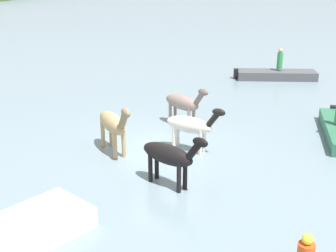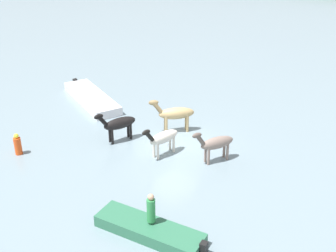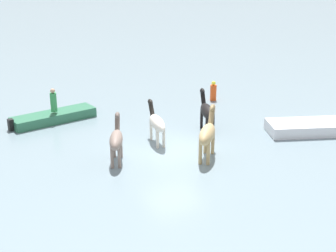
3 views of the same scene
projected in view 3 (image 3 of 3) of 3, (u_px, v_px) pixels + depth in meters
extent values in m
plane|color=gray|center=(173.00, 150.00, 21.53)|extent=(199.44, 199.44, 0.00)
ellipsoid|color=tan|center=(207.00, 134.00, 20.25)|extent=(1.71, 1.90, 0.67)
cylinder|color=tan|center=(205.00, 141.00, 21.02)|extent=(0.15, 0.15, 1.10)
cylinder|color=tan|center=(213.00, 142.00, 20.95)|extent=(0.15, 0.15, 1.10)
cylinder|color=tan|center=(200.00, 151.00, 19.93)|extent=(0.15, 0.15, 1.10)
cylinder|color=tan|center=(208.00, 152.00, 19.86)|extent=(0.15, 0.15, 1.10)
cylinder|color=olive|center=(212.00, 116.00, 21.06)|extent=(0.56, 0.62, 0.73)
ellipsoid|color=olive|center=(213.00, 108.00, 21.15)|extent=(0.52, 0.57, 0.29)
ellipsoid|color=silver|center=(157.00, 123.00, 21.88)|extent=(0.75, 1.82, 0.59)
cylinder|color=silver|center=(151.00, 130.00, 22.48)|extent=(0.13, 0.13, 0.97)
cylinder|color=silver|center=(157.00, 129.00, 22.56)|extent=(0.13, 0.13, 0.97)
cylinder|color=silver|center=(158.00, 138.00, 21.53)|extent=(0.13, 0.13, 0.97)
cylinder|color=silver|center=(164.00, 137.00, 21.61)|extent=(0.13, 0.13, 0.97)
cylinder|color=black|center=(151.00, 109.00, 22.58)|extent=(0.28, 0.56, 0.65)
ellipsoid|color=black|center=(150.00, 102.00, 22.66)|extent=(0.27, 0.51, 0.26)
ellipsoid|color=black|center=(207.00, 112.00, 23.27)|extent=(1.04, 1.91, 0.62)
cylinder|color=black|center=(202.00, 118.00, 23.93)|extent=(0.14, 0.14, 1.01)
cylinder|color=black|center=(208.00, 118.00, 23.98)|extent=(0.14, 0.14, 1.01)
cylinder|color=black|center=(207.00, 126.00, 22.91)|extent=(0.14, 0.14, 1.01)
cylinder|color=black|center=(213.00, 125.00, 22.95)|extent=(0.14, 0.14, 1.01)
cylinder|color=black|center=(203.00, 98.00, 24.03)|extent=(0.36, 0.60, 0.68)
ellipsoid|color=black|center=(202.00, 91.00, 24.12)|extent=(0.35, 0.54, 0.27)
ellipsoid|color=gray|center=(116.00, 140.00, 19.92)|extent=(1.20, 1.86, 0.60)
cylinder|color=gray|center=(114.00, 146.00, 20.59)|extent=(0.13, 0.13, 0.99)
cylinder|color=gray|center=(121.00, 146.00, 20.60)|extent=(0.13, 0.13, 0.99)
cylinder|color=gray|center=(112.00, 157.00, 19.58)|extent=(0.13, 0.13, 0.99)
cylinder|color=gray|center=(119.00, 156.00, 19.59)|extent=(0.13, 0.13, 0.99)
cylinder|color=#63544C|center=(117.00, 123.00, 20.68)|extent=(0.41, 0.59, 0.66)
ellipsoid|color=#63544C|center=(117.00, 115.00, 20.77)|extent=(0.39, 0.53, 0.26)
cube|color=#2D6B4C|center=(54.00, 118.00, 24.95)|extent=(4.39, 1.97, 0.63)
cube|color=black|center=(11.00, 126.00, 23.68)|extent=(0.29, 0.32, 0.68)
cube|color=silver|center=(329.00, 128.00, 23.54)|extent=(6.16, 3.55, 0.68)
cylinder|color=#338C4C|center=(54.00, 102.00, 24.53)|extent=(0.32, 0.32, 0.95)
sphere|color=tan|center=(53.00, 91.00, 24.33)|extent=(0.24, 0.24, 0.24)
cylinder|color=#E54C19|center=(213.00, 93.00, 28.29)|extent=(0.36, 0.36, 0.90)
sphere|color=yellow|center=(214.00, 83.00, 28.10)|extent=(0.24, 0.24, 0.24)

